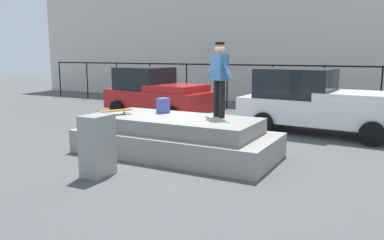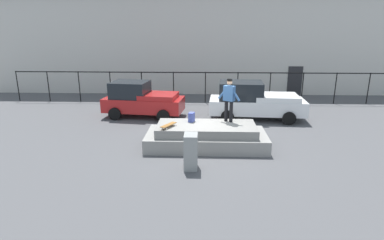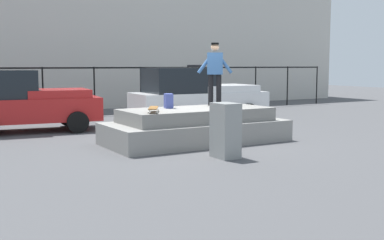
{
  "view_description": "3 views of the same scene",
  "coord_description": "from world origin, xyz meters",
  "px_view_note": "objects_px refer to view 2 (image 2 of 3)",
  "views": [
    {
      "loc": [
        4.53,
        -7.83,
        2.33
      ],
      "look_at": [
        0.13,
        0.4,
        0.74
      ],
      "focal_mm": 36.16,
      "sensor_mm": 36.0,
      "label": 1
    },
    {
      "loc": [
        -0.08,
        -11.94,
        4.44
      ],
      "look_at": [
        -0.57,
        0.82,
        0.78
      ],
      "focal_mm": 29.55,
      "sensor_mm": 36.0,
      "label": 2
    },
    {
      "loc": [
        -6.32,
        -10.83,
        2.0
      ],
      "look_at": [
        0.35,
        0.57,
        0.49
      ],
      "focal_mm": 45.25,
      "sensor_mm": 36.0,
      "label": 3
    }
  ],
  "objects_px": {
    "backpack": "(192,117)",
    "utility_box": "(191,152)",
    "skateboarder": "(229,97)",
    "skateboard": "(169,125)",
    "car_white_pickup_mid": "(254,101)",
    "car_red_pickup_near": "(141,100)"
  },
  "relations": [
    {
      "from": "backpack",
      "to": "utility_box",
      "type": "distance_m",
      "value": 2.54
    },
    {
      "from": "utility_box",
      "to": "skateboarder",
      "type": "bearing_deg",
      "value": 61.73
    },
    {
      "from": "skateboarder",
      "to": "backpack",
      "type": "bearing_deg",
      "value": -176.57
    },
    {
      "from": "skateboard",
      "to": "backpack",
      "type": "bearing_deg",
      "value": 44.69
    },
    {
      "from": "skateboarder",
      "to": "car_white_pickup_mid",
      "type": "relative_size",
      "value": 0.35
    },
    {
      "from": "skateboard",
      "to": "car_red_pickup_near",
      "type": "bearing_deg",
      "value": 112.36
    },
    {
      "from": "car_red_pickup_near",
      "to": "utility_box",
      "type": "height_order",
      "value": "car_red_pickup_near"
    },
    {
      "from": "car_red_pickup_near",
      "to": "skateboard",
      "type": "bearing_deg",
      "value": -67.64
    },
    {
      "from": "skateboard",
      "to": "utility_box",
      "type": "distance_m",
      "value": 1.94
    },
    {
      "from": "skateboard",
      "to": "car_red_pickup_near",
      "type": "relative_size",
      "value": 0.19
    },
    {
      "from": "skateboarder",
      "to": "skateboard",
      "type": "bearing_deg",
      "value": -158.43
    },
    {
      "from": "car_red_pickup_near",
      "to": "utility_box",
      "type": "distance_m",
      "value": 7.05
    },
    {
      "from": "skateboarder",
      "to": "car_red_pickup_near",
      "type": "height_order",
      "value": "skateboarder"
    },
    {
      "from": "skateboarder",
      "to": "car_white_pickup_mid",
      "type": "xyz_separation_m",
      "value": [
        1.55,
        3.67,
        -0.94
      ]
    },
    {
      "from": "skateboard",
      "to": "car_white_pickup_mid",
      "type": "bearing_deg",
      "value": 49.88
    },
    {
      "from": "skateboard",
      "to": "car_red_pickup_near",
      "type": "height_order",
      "value": "car_red_pickup_near"
    },
    {
      "from": "backpack",
      "to": "car_white_pickup_mid",
      "type": "xyz_separation_m",
      "value": [
        3.03,
        3.75,
        -0.14
      ]
    },
    {
      "from": "car_white_pickup_mid",
      "to": "car_red_pickup_near",
      "type": "bearing_deg",
      "value": 178.15
    },
    {
      "from": "skateboarder",
      "to": "utility_box",
      "type": "distance_m",
      "value": 3.21
    },
    {
      "from": "skateboard",
      "to": "backpack",
      "type": "height_order",
      "value": "backpack"
    },
    {
      "from": "skateboarder",
      "to": "car_red_pickup_near",
      "type": "distance_m",
      "value": 5.83
    },
    {
      "from": "skateboard",
      "to": "skateboarder",
      "type": "bearing_deg",
      "value": 21.57
    }
  ]
}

